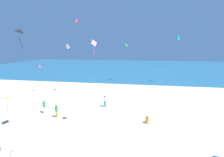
# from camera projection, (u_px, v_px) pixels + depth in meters

# --- Properties ---
(ground_plane) EXTENTS (120.00, 120.00, 0.00)m
(ground_plane) POSITION_uv_depth(u_px,v_px,m) (114.00, 116.00, 17.02)
(ground_plane) COLOR beige
(ocean_water) EXTENTS (120.00, 60.00, 0.05)m
(ocean_water) POSITION_uv_depth(u_px,v_px,m) (129.00, 67.00, 60.88)
(ocean_water) COLOR #236084
(ocean_water) RESTS_ON ground_plane
(person_1) EXTENTS (0.43, 0.43, 1.59)m
(person_1) POSITION_uv_depth(u_px,v_px,m) (44.00, 106.00, 17.66)
(person_1) COLOR white
(person_1) RESTS_ON ground_plane
(person_3) EXTENTS (0.45, 0.45, 1.58)m
(person_3) POSITION_uv_depth(u_px,v_px,m) (105.00, 100.00, 19.55)
(person_3) COLOR #19ADB2
(person_3) RESTS_ON ground_plane
(person_4) EXTENTS (0.40, 0.40, 1.47)m
(person_4) POSITION_uv_depth(u_px,v_px,m) (57.00, 110.00, 16.60)
(person_4) COLOR yellow
(person_4) RESTS_ON ground_plane
(person_6) EXTENTS (0.71, 0.61, 0.80)m
(person_6) POSITION_uv_depth(u_px,v_px,m) (148.00, 121.00, 15.40)
(person_6) COLOR orange
(person_6) RESTS_ON ground_plane
(kite_white) EXTENTS (0.92, 0.36, 1.62)m
(kite_white) POSITION_uv_depth(u_px,v_px,m) (68.00, 47.00, 24.30)
(kite_white) COLOR white
(kite_pink) EXTENTS (0.39, 0.55, 1.33)m
(kite_pink) POSITION_uv_depth(u_px,v_px,m) (94.00, 44.00, 12.72)
(kite_pink) COLOR pink
(kite_magenta) EXTENTS (0.60, 0.62, 0.88)m
(kite_magenta) POSITION_uv_depth(u_px,v_px,m) (40.00, 66.00, 25.14)
(kite_magenta) COLOR #DB3DA8
(kite_black) EXTENTS (0.79, 0.90, 1.61)m
(kite_black) POSITION_uv_depth(u_px,v_px,m) (20.00, 31.00, 11.44)
(kite_black) COLOR black
(kite_blue) EXTENTS (0.30, 0.77, 1.72)m
(kite_blue) POSITION_uv_depth(u_px,v_px,m) (85.00, 67.00, 28.02)
(kite_blue) COLOR blue
(kite_green) EXTENTS (1.19, 0.91, 2.08)m
(kite_green) POSITION_uv_depth(u_px,v_px,m) (126.00, 45.00, 32.56)
(kite_green) COLOR green
(kite_red) EXTENTS (0.74, 0.76, 1.74)m
(kite_red) POSITION_uv_depth(u_px,v_px,m) (76.00, 20.00, 22.26)
(kite_red) COLOR red
(kite_teal) EXTENTS (1.08, 1.16, 1.75)m
(kite_teal) POSITION_uv_depth(u_px,v_px,m) (178.00, 37.00, 30.06)
(kite_teal) COLOR #1EADAD
(kite_lime) EXTENTS (0.29, 0.37, 1.06)m
(kite_lime) POSITION_uv_depth(u_px,v_px,m) (6.00, 98.00, 9.30)
(kite_lime) COLOR #99DB33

